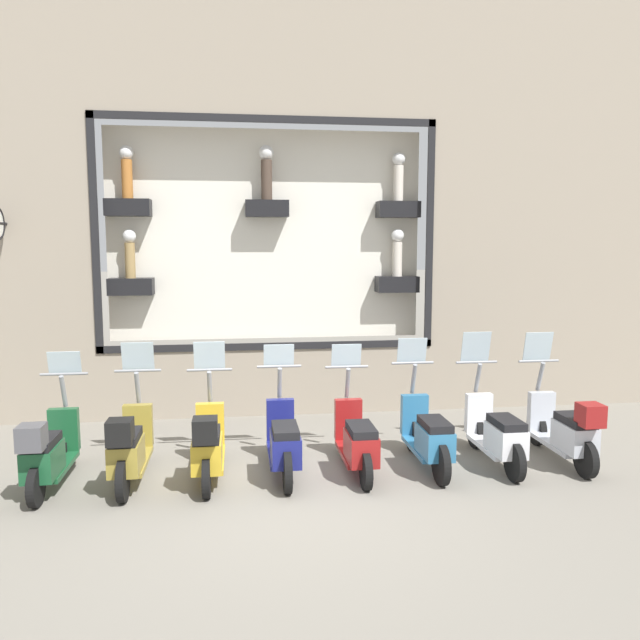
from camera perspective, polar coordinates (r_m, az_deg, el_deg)
ground_plane at (r=7.66m, az=-3.23°, el=-15.60°), size 120.00×120.00×0.00m
building_facade at (r=10.79m, az=-4.91°, el=15.82°), size 1.18×36.00×9.02m
scooter_silver_0 at (r=9.06m, az=21.59°, el=-9.34°), size 1.80×0.61×1.67m
scooter_white_1 at (r=8.72m, az=15.86°, el=-10.00°), size 1.80×0.61×1.69m
scooter_teal_2 at (r=8.40m, az=9.84°, el=-10.45°), size 1.80×0.61×1.62m
scooter_red_3 at (r=8.18m, az=3.40°, el=-11.01°), size 1.79×0.60×1.55m
scooter_navy_4 at (r=8.06m, az=-3.33°, el=-11.14°), size 1.80×0.61×1.57m
scooter_yellow_5 at (r=7.98m, az=-10.21°, el=-11.21°), size 1.79×0.60×1.63m
scooter_olive_6 at (r=8.08m, az=-17.03°, el=-11.10°), size 1.80×0.61×1.64m
scooter_green_7 at (r=8.29m, az=-23.61°, el=-11.05°), size 1.79×0.61×1.54m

